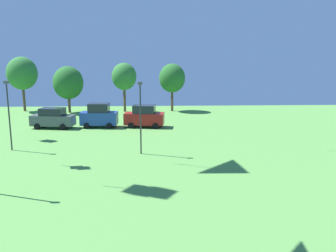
{
  "coord_description": "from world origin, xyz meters",
  "views": [
    {
      "loc": [
        -0.63,
        3.93,
        7.8
      ],
      "look_at": [
        -0.2,
        14.33,
        5.75
      ],
      "focal_mm": 38.0,
      "sensor_mm": 36.0,
      "label": 1
    }
  ],
  "objects_px": {
    "parked_car_leftmost": "(53,118)",
    "treeline_tree_3": "(172,78)",
    "parked_car_third_from_left": "(144,116)",
    "light_post_2": "(140,113)",
    "parked_car_second_from_left": "(99,116)",
    "treeline_tree_0": "(22,73)",
    "light_post_1": "(9,111)",
    "treeline_tree_2": "(124,77)",
    "treeline_tree_1": "(68,83)"
  },
  "relations": [
    {
      "from": "light_post_2",
      "to": "treeline_tree_0",
      "type": "distance_m",
      "value": 29.46
    },
    {
      "from": "parked_car_third_from_left",
      "to": "light_post_1",
      "type": "bearing_deg",
      "value": -131.65
    },
    {
      "from": "parked_car_second_from_left",
      "to": "treeline_tree_3",
      "type": "height_order",
      "value": "treeline_tree_3"
    },
    {
      "from": "parked_car_second_from_left",
      "to": "parked_car_third_from_left",
      "type": "bearing_deg",
      "value": 1.54
    },
    {
      "from": "parked_car_leftmost",
      "to": "treeline_tree_1",
      "type": "relative_size",
      "value": 0.75
    },
    {
      "from": "treeline_tree_1",
      "to": "treeline_tree_2",
      "type": "bearing_deg",
      "value": 5.03
    },
    {
      "from": "light_post_1",
      "to": "parked_car_leftmost",
      "type": "bearing_deg",
      "value": 84.41
    },
    {
      "from": "treeline_tree_0",
      "to": "treeline_tree_1",
      "type": "distance_m",
      "value": 7.12
    },
    {
      "from": "treeline_tree_2",
      "to": "light_post_1",
      "type": "bearing_deg",
      "value": -110.57
    },
    {
      "from": "light_post_1",
      "to": "treeline_tree_0",
      "type": "bearing_deg",
      "value": 106.7
    },
    {
      "from": "parked_car_leftmost",
      "to": "treeline_tree_1",
      "type": "xyz_separation_m",
      "value": [
        -0.71,
        10.97,
        3.05
      ]
    },
    {
      "from": "treeline_tree_3",
      "to": "treeline_tree_2",
      "type": "bearing_deg",
      "value": -177.57
    },
    {
      "from": "parked_car_third_from_left",
      "to": "light_post_2",
      "type": "relative_size",
      "value": 0.78
    },
    {
      "from": "treeline_tree_2",
      "to": "parked_car_third_from_left",
      "type": "bearing_deg",
      "value": -75.01
    },
    {
      "from": "parked_car_leftmost",
      "to": "treeline_tree_1",
      "type": "bearing_deg",
      "value": 101.64
    },
    {
      "from": "parked_car_third_from_left",
      "to": "treeline_tree_1",
      "type": "relative_size",
      "value": 0.7
    },
    {
      "from": "parked_car_leftmost",
      "to": "light_post_1",
      "type": "height_order",
      "value": "light_post_1"
    },
    {
      "from": "treeline_tree_2",
      "to": "parked_car_second_from_left",
      "type": "bearing_deg",
      "value": -99.75
    },
    {
      "from": "parked_car_third_from_left",
      "to": "treeline_tree_0",
      "type": "relative_size",
      "value": 0.59
    },
    {
      "from": "parked_car_third_from_left",
      "to": "light_post_2",
      "type": "height_order",
      "value": "light_post_2"
    },
    {
      "from": "light_post_1",
      "to": "treeline_tree_3",
      "type": "xyz_separation_m",
      "value": [
        14.64,
        21.24,
        1.38
      ]
    },
    {
      "from": "parked_car_leftmost",
      "to": "treeline_tree_3",
      "type": "height_order",
      "value": "treeline_tree_3"
    },
    {
      "from": "parked_car_leftmost",
      "to": "light_post_2",
      "type": "bearing_deg",
      "value": -39.45
    },
    {
      "from": "parked_car_third_from_left",
      "to": "treeline_tree_3",
      "type": "xyz_separation_m",
      "value": [
        3.72,
        11.73,
        3.48
      ]
    },
    {
      "from": "parked_car_leftmost",
      "to": "treeline_tree_0",
      "type": "bearing_deg",
      "value": 128.54
    },
    {
      "from": "parked_car_third_from_left",
      "to": "treeline_tree_1",
      "type": "bearing_deg",
      "value": 142.19
    },
    {
      "from": "parked_car_second_from_left",
      "to": "treeline_tree_0",
      "type": "bearing_deg",
      "value": 138.19
    },
    {
      "from": "treeline_tree_0",
      "to": "treeline_tree_2",
      "type": "xyz_separation_m",
      "value": [
        14.47,
        -1.06,
        -0.43
      ]
    },
    {
      "from": "light_post_2",
      "to": "treeline_tree_2",
      "type": "bearing_deg",
      "value": 97.74
    },
    {
      "from": "parked_car_leftmost",
      "to": "treeline_tree_3",
      "type": "relative_size",
      "value": 0.71
    },
    {
      "from": "light_post_1",
      "to": "light_post_2",
      "type": "height_order",
      "value": "light_post_1"
    },
    {
      "from": "treeline_tree_2",
      "to": "parked_car_leftmost",
      "type": "bearing_deg",
      "value": -120.83
    },
    {
      "from": "parked_car_third_from_left",
      "to": "treeline_tree_1",
      "type": "xyz_separation_m",
      "value": [
        -10.73,
        10.76,
        2.95
      ]
    },
    {
      "from": "treeline_tree_0",
      "to": "parked_car_second_from_left",
      "type": "bearing_deg",
      "value": -44.66
    },
    {
      "from": "parked_car_second_from_left",
      "to": "treeline_tree_0",
      "type": "relative_size",
      "value": 0.53
    },
    {
      "from": "parked_car_leftmost",
      "to": "parked_car_second_from_left",
      "type": "bearing_deg",
      "value": 11.63
    },
    {
      "from": "parked_car_third_from_left",
      "to": "treeline_tree_1",
      "type": "distance_m",
      "value": 15.48
    },
    {
      "from": "parked_car_second_from_left",
      "to": "treeline_tree_2",
      "type": "height_order",
      "value": "treeline_tree_2"
    },
    {
      "from": "light_post_2",
      "to": "treeline_tree_2",
      "type": "height_order",
      "value": "treeline_tree_2"
    },
    {
      "from": "treeline_tree_2",
      "to": "treeline_tree_0",
      "type": "bearing_deg",
      "value": 175.83
    },
    {
      "from": "parked_car_leftmost",
      "to": "parked_car_third_from_left",
      "type": "distance_m",
      "value": 10.02
    },
    {
      "from": "parked_car_leftmost",
      "to": "treeline_tree_0",
      "type": "distance_m",
      "value": 15.37
    },
    {
      "from": "parked_car_leftmost",
      "to": "treeline_tree_0",
      "type": "relative_size",
      "value": 0.62
    },
    {
      "from": "treeline_tree_0",
      "to": "treeline_tree_1",
      "type": "height_order",
      "value": "treeline_tree_0"
    },
    {
      "from": "parked_car_leftmost",
      "to": "light_post_2",
      "type": "xyz_separation_m",
      "value": [
        10.02,
        -10.88,
        2.2
      ]
    },
    {
      "from": "light_post_2",
      "to": "treeline_tree_0",
      "type": "height_order",
      "value": "treeline_tree_0"
    },
    {
      "from": "parked_car_second_from_left",
      "to": "light_post_1",
      "type": "xyz_separation_m",
      "value": [
        -5.92,
        -9.63,
        2.01
      ]
    },
    {
      "from": "light_post_2",
      "to": "treeline_tree_2",
      "type": "distance_m",
      "value": 22.8
    },
    {
      "from": "parked_car_leftmost",
      "to": "treeline_tree_1",
      "type": "distance_m",
      "value": 11.41
    },
    {
      "from": "parked_car_second_from_left",
      "to": "parked_car_leftmost",
      "type": "bearing_deg",
      "value": -173.44
    }
  ]
}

